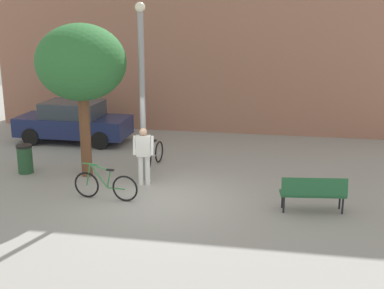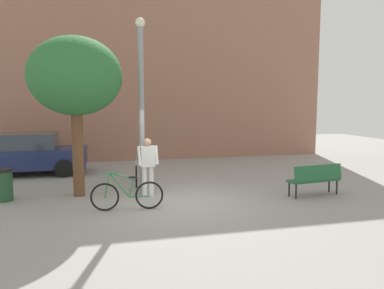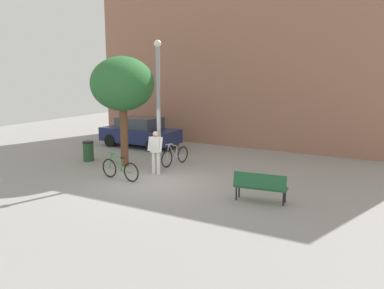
{
  "view_description": "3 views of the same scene",
  "coord_description": "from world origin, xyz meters",
  "px_view_note": "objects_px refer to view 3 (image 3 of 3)",
  "views": [
    {
      "loc": [
        3.11,
        -12.33,
        4.91
      ],
      "look_at": [
        0.79,
        0.3,
        1.45
      ],
      "focal_mm": 47.43,
      "sensor_mm": 36.0,
      "label": 1
    },
    {
      "loc": [
        -2.07,
        -9.53,
        2.7
      ],
      "look_at": [
        0.55,
        0.88,
        1.47
      ],
      "focal_mm": 34.83,
      "sensor_mm": 36.0,
      "label": 2
    },
    {
      "loc": [
        7.87,
        -11.33,
        3.96
      ],
      "look_at": [
        1.11,
        0.57,
        1.4
      ],
      "focal_mm": 37.28,
      "sensor_mm": 36.0,
      "label": 3
    }
  ],
  "objects_px": {
    "bicycle_green": "(120,169)",
    "bicycle_silver": "(175,156)",
    "parked_car_navy": "(140,132)",
    "park_bench": "(260,185)",
    "trash_bin": "(88,151)",
    "person_by_lamppost": "(156,149)",
    "lamppost": "(158,101)",
    "plaza_tree": "(122,85)"
  },
  "relations": [
    {
      "from": "bicycle_silver",
      "to": "trash_bin",
      "type": "relative_size",
      "value": 2.04
    },
    {
      "from": "person_by_lamppost",
      "to": "bicycle_silver",
      "type": "xyz_separation_m",
      "value": [
        -0.17,
        1.65,
        -0.58
      ]
    },
    {
      "from": "person_by_lamppost",
      "to": "trash_bin",
      "type": "bearing_deg",
      "value": 174.25
    },
    {
      "from": "park_bench",
      "to": "bicycle_green",
      "type": "height_order",
      "value": "bicycle_green"
    },
    {
      "from": "trash_bin",
      "to": "park_bench",
      "type": "bearing_deg",
      "value": -10.65
    },
    {
      "from": "plaza_tree",
      "to": "bicycle_silver",
      "type": "height_order",
      "value": "plaza_tree"
    },
    {
      "from": "trash_bin",
      "to": "bicycle_silver",
      "type": "bearing_deg",
      "value": 18.61
    },
    {
      "from": "plaza_tree",
      "to": "bicycle_silver",
      "type": "relative_size",
      "value": 2.5
    },
    {
      "from": "bicycle_green",
      "to": "bicycle_silver",
      "type": "relative_size",
      "value": 1.0
    },
    {
      "from": "park_bench",
      "to": "plaza_tree",
      "type": "height_order",
      "value": "plaza_tree"
    },
    {
      "from": "bicycle_silver",
      "to": "parked_car_navy",
      "type": "distance_m",
      "value": 4.57
    },
    {
      "from": "plaza_tree",
      "to": "bicycle_green",
      "type": "height_order",
      "value": "plaza_tree"
    },
    {
      "from": "lamppost",
      "to": "plaza_tree",
      "type": "bearing_deg",
      "value": 177.08
    },
    {
      "from": "person_by_lamppost",
      "to": "bicycle_green",
      "type": "bearing_deg",
      "value": -117.98
    },
    {
      "from": "lamppost",
      "to": "person_by_lamppost",
      "type": "bearing_deg",
      "value": -74.28
    },
    {
      "from": "plaza_tree",
      "to": "parked_car_navy",
      "type": "xyz_separation_m",
      "value": [
        -2.0,
        3.73,
        -2.6
      ]
    },
    {
      "from": "person_by_lamppost",
      "to": "parked_car_navy",
      "type": "bearing_deg",
      "value": 133.01
    },
    {
      "from": "parked_car_navy",
      "to": "lamppost",
      "type": "bearing_deg",
      "value": -45.03
    },
    {
      "from": "lamppost",
      "to": "person_by_lamppost",
      "type": "height_order",
      "value": "lamppost"
    },
    {
      "from": "plaza_tree",
      "to": "trash_bin",
      "type": "distance_m",
      "value": 3.53
    },
    {
      "from": "park_bench",
      "to": "trash_bin",
      "type": "height_order",
      "value": "park_bench"
    },
    {
      "from": "lamppost",
      "to": "park_bench",
      "type": "relative_size",
      "value": 3.08
    },
    {
      "from": "lamppost",
      "to": "parked_car_navy",
      "type": "bearing_deg",
      "value": 134.97
    },
    {
      "from": "bicycle_silver",
      "to": "park_bench",
      "type": "bearing_deg",
      "value": -30.65
    },
    {
      "from": "lamppost",
      "to": "plaza_tree",
      "type": "relative_size",
      "value": 1.12
    },
    {
      "from": "plaza_tree",
      "to": "trash_bin",
      "type": "height_order",
      "value": "plaza_tree"
    },
    {
      "from": "bicycle_silver",
      "to": "bicycle_green",
      "type": "bearing_deg",
      "value": -100.12
    },
    {
      "from": "person_by_lamppost",
      "to": "plaza_tree",
      "type": "bearing_deg",
      "value": 165.97
    },
    {
      "from": "plaza_tree",
      "to": "bicycle_silver",
      "type": "xyz_separation_m",
      "value": [
        1.76,
        1.17,
        -3.0
      ]
    },
    {
      "from": "plaza_tree",
      "to": "bicycle_green",
      "type": "distance_m",
      "value": 3.7
    },
    {
      "from": "trash_bin",
      "to": "parked_car_navy",
      "type": "bearing_deg",
      "value": 90.52
    },
    {
      "from": "bicycle_green",
      "to": "bicycle_silver",
      "type": "distance_m",
      "value": 3.01
    },
    {
      "from": "trash_bin",
      "to": "plaza_tree",
      "type": "bearing_deg",
      "value": 2.61
    },
    {
      "from": "bicycle_silver",
      "to": "person_by_lamppost",
      "type": "bearing_deg",
      "value": -84.15
    },
    {
      "from": "lamppost",
      "to": "trash_bin",
      "type": "bearing_deg",
      "value": 179.95
    },
    {
      "from": "parked_car_navy",
      "to": "trash_bin",
      "type": "distance_m",
      "value": 3.83
    },
    {
      "from": "lamppost",
      "to": "parked_car_navy",
      "type": "distance_m",
      "value": 5.77
    },
    {
      "from": "person_by_lamppost",
      "to": "trash_bin",
      "type": "height_order",
      "value": "person_by_lamppost"
    },
    {
      "from": "lamppost",
      "to": "plaza_tree",
      "type": "xyz_separation_m",
      "value": [
        -1.82,
        0.09,
        0.59
      ]
    },
    {
      "from": "lamppost",
      "to": "park_bench",
      "type": "height_order",
      "value": "lamppost"
    },
    {
      "from": "park_bench",
      "to": "bicycle_silver",
      "type": "height_order",
      "value": "bicycle_silver"
    },
    {
      "from": "bicycle_green",
      "to": "bicycle_silver",
      "type": "bearing_deg",
      "value": 79.88
    }
  ]
}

